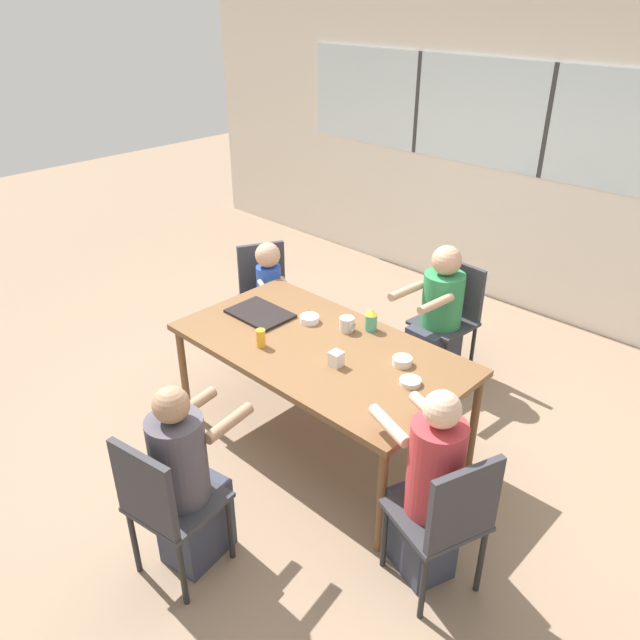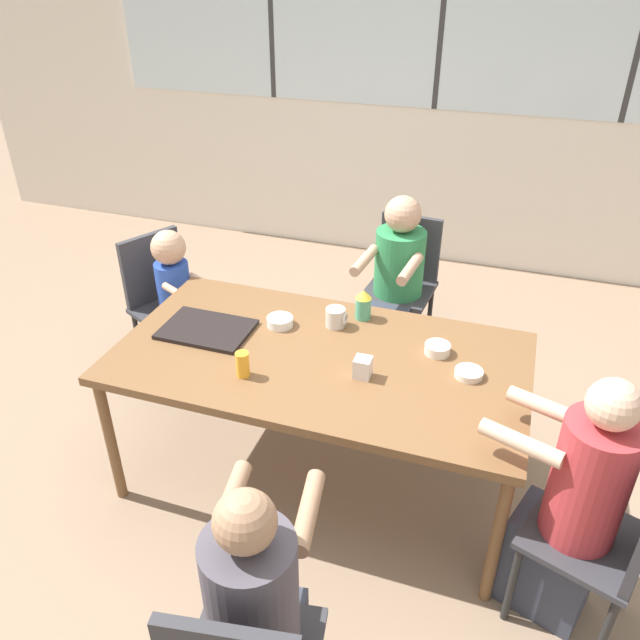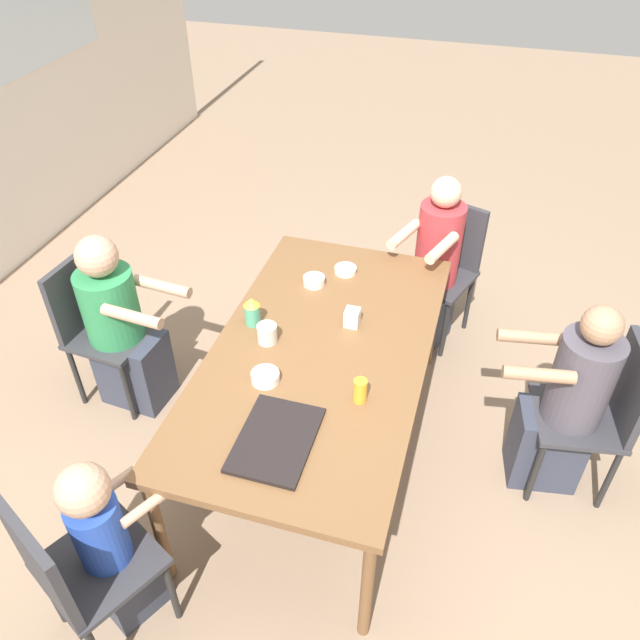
{
  "view_description": "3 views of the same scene",
  "coord_description": "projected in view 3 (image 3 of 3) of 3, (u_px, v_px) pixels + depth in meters",
  "views": [
    {
      "loc": [
        2.27,
        -2.37,
        2.68
      ],
      "look_at": [
        0.0,
        0.0,
        0.9
      ],
      "focal_mm": 35.0,
      "sensor_mm": 36.0,
      "label": 1
    },
    {
      "loc": [
        0.74,
        -2.18,
        2.29
      ],
      "look_at": [
        0.0,
        0.0,
        0.9
      ],
      "focal_mm": 35.0,
      "sensor_mm": 36.0,
      "label": 2
    },
    {
      "loc": [
        -2.07,
        -0.61,
        2.66
      ],
      "look_at": [
        0.0,
        0.0,
        0.9
      ],
      "focal_mm": 35.0,
      "sensor_mm": 36.0,
      "label": 3
    }
  ],
  "objects": [
    {
      "name": "bowl_cereal",
      "position": [
        314.0,
        281.0,
        3.29
      ],
      "size": [
        0.11,
        0.11,
        0.05
      ],
      "color": "silver",
      "rests_on": "dining_table"
    },
    {
      "name": "dining_table",
      "position": [
        320.0,
        358.0,
        2.93
      ],
      "size": [
        1.82,
        0.99,
        0.72
      ],
      "color": "brown",
      "rests_on": "ground_plane"
    },
    {
      "name": "juice_glass",
      "position": [
        360.0,
        391.0,
        2.61
      ],
      "size": [
        0.06,
        0.06,
        0.11
      ],
      "color": "gold",
      "rests_on": "dining_table"
    },
    {
      "name": "person_toddler",
      "position": [
        112.0,
        547.0,
        2.39
      ],
      "size": [
        0.39,
        0.33,
        0.96
      ],
      "rotation": [
        0.0,
        0.0,
        -2.04
      ],
      "color": "#333847",
      "rests_on": "ground_plane"
    },
    {
      "name": "chair_for_man_blue_shirt",
      "position": [
        602.0,
        407.0,
        2.9
      ],
      "size": [
        0.46,
        0.46,
        0.87
      ],
      "rotation": [
        0.0,
        0.0,
        0.16
      ],
      "color": "#333338",
      "rests_on": "ground_plane"
    },
    {
      "name": "person_woman_green_shirt",
      "position": [
        122.0,
        331.0,
        3.38
      ],
      "size": [
        0.36,
        0.58,
        1.06
      ],
      "rotation": [
        0.0,
        0.0,
        -3.23
      ],
      "color": "#333847",
      "rests_on": "ground_plane"
    },
    {
      "name": "bowl_fruit",
      "position": [
        345.0,
        270.0,
        3.38
      ],
      "size": [
        0.12,
        0.12,
        0.03
      ],
      "color": "silver",
      "rests_on": "dining_table"
    },
    {
      "name": "sippy_cup",
      "position": [
        252.0,
        311.0,
        3.0
      ],
      "size": [
        0.08,
        0.08,
        0.15
      ],
      "color": "#4CA57F",
      "rests_on": "dining_table"
    },
    {
      "name": "ground_plane",
      "position": [
        320.0,
        450.0,
        3.35
      ],
      "size": [
        16.0,
        16.0,
        0.0
      ],
      "primitive_type": "plane",
      "color": "#8C725B"
    },
    {
      "name": "milk_carton_small",
      "position": [
        352.0,
        317.0,
        3.01
      ],
      "size": [
        0.07,
        0.07,
        0.09
      ],
      "color": "silver",
      "rests_on": "dining_table"
    },
    {
      "name": "chair_for_man_teal_shirt",
      "position": [
        445.0,
        259.0,
        3.86
      ],
      "size": [
        0.51,
        0.51,
        0.87
      ],
      "rotation": [
        0.0,
        0.0,
        1.23
      ],
      "color": "#333338",
      "rests_on": "ground_plane"
    },
    {
      "name": "food_tray_dark",
      "position": [
        276.0,
        439.0,
        2.47
      ],
      "size": [
        0.41,
        0.29,
        0.02
      ],
      "color": "black",
      "rests_on": "dining_table"
    },
    {
      "name": "person_man_teal_shirt",
      "position": [
        433.0,
        272.0,
        3.76
      ],
      "size": [
        0.54,
        0.41,
        1.12
      ],
      "rotation": [
        0.0,
        0.0,
        1.23
      ],
      "color": "#333847",
      "rests_on": "ground_plane"
    },
    {
      "name": "chair_for_toddler",
      "position": [
        73.0,
        568.0,
        2.28
      ],
      "size": [
        0.54,
        0.54,
        0.87
      ],
      "rotation": [
        0.0,
        0.0,
        -2.04
      ],
      "color": "#333338",
      "rests_on": "ground_plane"
    },
    {
      "name": "bowl_white_shallow",
      "position": [
        265.0,
        377.0,
        2.73
      ],
      "size": [
        0.13,
        0.13,
        0.04
      ],
      "color": "white",
      "rests_on": "dining_table"
    },
    {
      "name": "chair_for_woman_green_shirt",
      "position": [
        95.0,
        319.0,
        3.4
      ],
      "size": [
        0.43,
        0.43,
        0.87
      ],
      "rotation": [
        0.0,
        0.0,
        -3.23
      ],
      "color": "#333338",
      "rests_on": "ground_plane"
    },
    {
      "name": "person_man_blue_shirt",
      "position": [
        565.0,
        407.0,
        2.93
      ],
      "size": [
        0.35,
        0.54,
        1.09
      ],
      "rotation": [
        0.0,
        0.0,
        0.16
      ],
      "color": "#333847",
      "rests_on": "ground_plane"
    },
    {
      "name": "coffee_mug",
      "position": [
        267.0,
        333.0,
        2.92
      ],
      "size": [
        0.1,
        0.09,
        0.09
      ],
      "color": "beige",
      "rests_on": "dining_table"
    }
  ]
}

